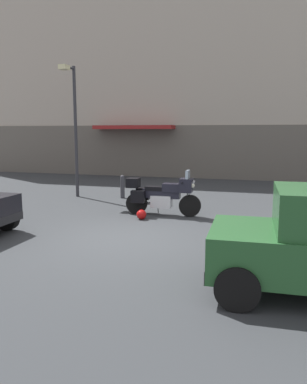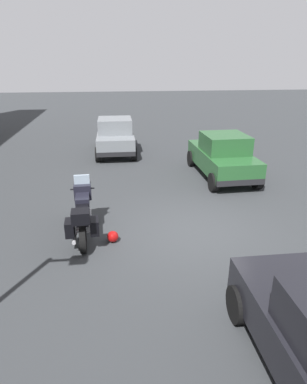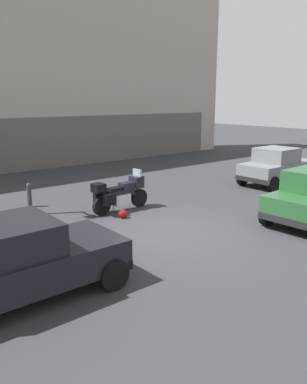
% 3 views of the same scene
% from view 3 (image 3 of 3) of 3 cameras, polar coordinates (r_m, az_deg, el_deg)
% --- Properties ---
extents(ground_plane, '(80.00, 80.00, 0.00)m').
position_cam_3_polar(ground_plane, '(11.05, 2.64, -6.07)').
color(ground_plane, '#2D3033').
extents(motorcycle, '(2.26, 0.78, 1.36)m').
position_cam_3_polar(motorcycle, '(13.01, -5.03, -0.22)').
color(motorcycle, black).
rests_on(motorcycle, ground).
extents(helmet, '(0.28, 0.28, 0.28)m').
position_cam_3_polar(helmet, '(12.35, -4.60, -3.27)').
color(helmet, '#990C0C').
rests_on(helmet, ground).
extents(car_hatchback_near, '(3.88, 1.79, 1.64)m').
position_cam_3_polar(car_hatchback_near, '(18.06, 17.94, 3.69)').
color(car_hatchback_near, slate).
rests_on(car_hatchback_near, ground).
extents(car_sedan_far, '(4.58, 1.91, 1.56)m').
position_cam_3_polar(car_sedan_far, '(7.66, -21.27, -9.93)').
color(car_sedan_far, black).
rests_on(car_sedan_far, ground).
extents(bollard_curbside, '(0.16, 0.16, 0.86)m').
position_cam_3_polar(bollard_curbside, '(14.20, -18.04, -0.34)').
color(bollard_curbside, '#333338').
rests_on(bollard_curbside, ground).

